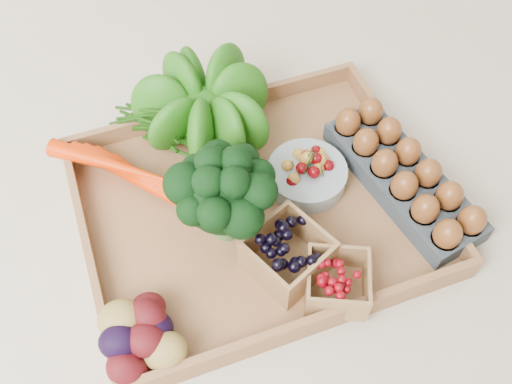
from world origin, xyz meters
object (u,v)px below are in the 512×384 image
object	(u,v)px
tray	(256,210)
broccoli	(225,207)
cherry_bowl	(307,176)
egg_carton	(402,180)

from	to	relation	value
tray	broccoli	bearing A→B (deg)	-160.00
tray	cherry_bowl	xyz separation A→B (m)	(0.10, 0.02, 0.02)
tray	broccoli	xyz separation A→B (m)	(-0.06, -0.02, 0.07)
tray	cherry_bowl	world-z (taller)	cherry_bowl
tray	broccoli	distance (m)	0.09
egg_carton	cherry_bowl	bearing A→B (deg)	146.69
broccoli	cherry_bowl	distance (m)	0.17
tray	cherry_bowl	distance (m)	0.10
tray	cherry_bowl	size ratio (longest dim) A/B	4.16
broccoli	tray	bearing A→B (deg)	20.00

